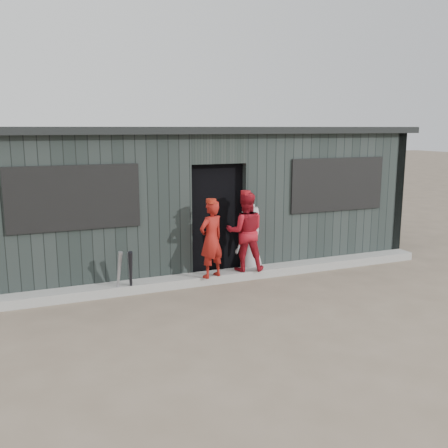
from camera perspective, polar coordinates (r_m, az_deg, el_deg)
name	(u,v)px	position (r m, az deg, el deg)	size (l,w,h in m)	color
ground	(273,316)	(7.15, 5.59, -10.46)	(80.00, 80.00, 0.00)	brown
curb	(224,276)	(8.69, -0.05, -5.98)	(8.00, 0.36, 0.15)	gray
bat_left	(119,274)	(7.97, -11.93, -5.58)	(0.07, 0.07, 0.74)	#94959C
bat_mid	(130,273)	(8.02, -10.66, -5.53)	(0.07, 0.07, 0.71)	gray
bat_right	(131,273)	(7.92, -10.61, -5.53)	(0.07, 0.07, 0.79)	black
player_red_left	(211,239)	(8.23, -1.47, -1.74)	(0.47, 0.31, 1.29)	maroon
player_red_right	(245,232)	(8.64, 2.45, -0.86)	(0.67, 0.52, 1.37)	maroon
player_grey_back	(251,239)	(9.02, 3.06, -1.75)	(0.61, 0.40, 1.25)	#A9A9A9
dugout	(192,195)	(9.98, -3.73, 3.34)	(8.30, 3.30, 2.62)	black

